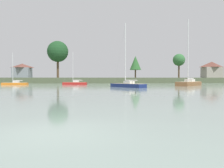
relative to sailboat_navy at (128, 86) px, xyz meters
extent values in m
plane|color=gray|center=(-8.45, -35.56, -0.26)|extent=(490.12, 490.12, 0.00)
cube|color=#4C563D|center=(-8.45, 64.36, 0.72)|extent=(220.55, 56.39, 1.97)
cube|color=navy|center=(-0.01, 0.01, -0.16)|extent=(6.03, 7.93, 1.16)
cube|color=#CCB78E|center=(-0.01, 0.01, 0.44)|extent=(5.57, 7.39, 0.04)
cube|color=silver|center=(0.21, -0.33, 0.70)|extent=(2.04, 2.20, 0.49)
cylinder|color=silver|center=(-0.36, 0.56, 6.24)|extent=(0.16, 0.16, 11.57)
cylinder|color=silver|center=(0.51, -0.81, 1.05)|extent=(1.84, 2.81, 0.13)
cylinder|color=silver|center=(0.51, -0.81, 1.10)|extent=(1.68, 2.54, 0.14)
cylinder|color=#999999|center=(-1.22, 1.93, 6.22)|extent=(1.75, 2.76, 11.52)
cube|color=orange|center=(-26.80, 19.74, -0.18)|extent=(6.62, 2.31, 0.92)
cube|color=#CCB78E|center=(-26.80, 19.74, 0.30)|extent=(6.21, 2.06, 0.04)
cube|color=silver|center=(-26.47, 19.71, 0.51)|extent=(1.51, 1.30, 0.39)
cylinder|color=silver|center=(-27.32, 19.77, 4.25)|extent=(0.13, 0.13, 7.87)
cylinder|color=silver|center=(-26.02, 19.68, 0.81)|extent=(2.60, 0.28, 0.10)
cylinder|color=silver|center=(-26.02, 19.68, 0.86)|extent=(2.35, 0.30, 0.14)
cylinder|color=#999999|center=(-28.62, 19.86, 4.23)|extent=(2.61, 0.19, 7.83)
cube|color=brown|center=(15.54, 7.43, -0.12)|extent=(8.81, 9.12, 1.58)
cube|color=#CCB78E|center=(15.54, 7.43, 0.68)|extent=(8.16, 8.46, 0.04)
cube|color=silver|center=(15.89, 7.79, 1.00)|extent=(2.77, 2.79, 0.60)
cylinder|color=silver|center=(15.00, 6.85, 7.74)|extent=(0.20, 0.20, 14.08)
cylinder|color=silver|center=(16.36, 8.30, 1.40)|extent=(2.85, 3.01, 0.16)
cylinder|color=silver|center=(16.36, 8.30, 1.45)|extent=(2.56, 2.71, 0.14)
cylinder|color=#999999|center=(13.63, 5.39, 7.72)|extent=(2.75, 2.92, 14.03)
cube|color=#B2231E|center=(-11.10, 19.41, -0.17)|extent=(6.65, 2.61, 1.10)
cube|color=#CCB78E|center=(-11.10, 19.41, 0.40)|extent=(6.24, 2.36, 0.04)
cube|color=silver|center=(-10.78, 19.36, 0.62)|extent=(1.57, 1.23, 0.39)
cylinder|color=silver|center=(-11.61, 19.50, 4.49)|extent=(0.13, 0.13, 8.13)
cylinder|color=silver|center=(-10.33, 19.29, 0.91)|extent=(2.58, 0.52, 0.10)
cylinder|color=silver|center=(-10.33, 19.29, 0.96)|extent=(2.33, 0.51, 0.14)
cylinder|color=#999999|center=(-12.89, 19.71, 4.46)|extent=(2.58, 0.43, 8.08)
cylinder|color=brown|center=(-19.36, 48.03, 5.88)|extent=(0.87, 0.87, 8.36)
sphere|color=#1E4723|center=(-19.36, 48.03, 11.90)|extent=(8.16, 8.16, 8.16)
cylinder|color=brown|center=(35.05, 61.50, 5.29)|extent=(0.76, 0.76, 7.17)
sphere|color=#336B38|center=(35.05, 61.50, 10.15)|extent=(5.68, 5.68, 5.68)
cylinder|color=brown|center=(11.14, 46.79, 4.31)|extent=(0.56, 0.56, 5.20)
cone|color=#2D602D|center=(11.14, 46.79, 7.59)|extent=(4.51, 4.51, 5.52)
cube|color=gray|center=(-39.15, 70.77, 4.12)|extent=(7.60, 8.30, 4.84)
pyramid|color=brown|center=(-39.15, 70.77, 7.53)|extent=(8.21, 8.96, 1.97)
cube|color=#9E998E|center=(54.60, 67.16, 4.40)|extent=(8.71, 6.52, 5.40)
pyramid|color=brown|center=(54.60, 67.16, 8.49)|extent=(9.41, 7.04, 2.77)
camera|label=1|loc=(-7.37, -43.00, 1.45)|focal=36.74mm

